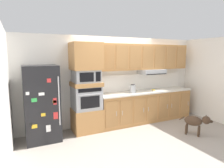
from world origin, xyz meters
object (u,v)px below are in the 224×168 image
Objects in this scene: dog at (196,121)px; refrigerator at (42,103)px; built_in_oven at (86,98)px; microwave at (86,76)px; screwdriver at (154,90)px; electric_kettle at (133,89)px.

refrigerator is at bearing -146.81° from dog.
built_in_oven is 1.09× the size of microwave.
dog is at bearing -81.92° from screwdriver.
microwave is 0.96× the size of dog.
built_in_oven is (1.11, 0.07, 0.02)m from refrigerator.
microwave is at bearing 3.50° from refrigerator.
dog is at bearing -21.79° from refrigerator.
refrigerator is 2.48m from electric_kettle.
built_in_oven is at bearing -179.87° from screwdriver.
refrigerator is 2.61× the size of dog.
screwdriver is 1.58m from dog.
screwdriver is (2.15, 0.00, 0.03)m from built_in_oven.
microwave is at bearing -0.77° from built_in_oven.
microwave is at bearing 178.02° from electric_kettle.
dog is at bearing -31.65° from microwave.
refrigerator reaches higher than screwdriver.
electric_kettle is at bearing -176.17° from screwdriver.
microwave is at bearing -179.87° from screwdriver.
dog is (0.21, -1.46, -0.58)m from screwdriver.
screwdriver is (2.15, 0.00, -0.53)m from microwave.
refrigerator is at bearing -178.72° from screwdriver.
refrigerator is 2.51× the size of built_in_oven.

